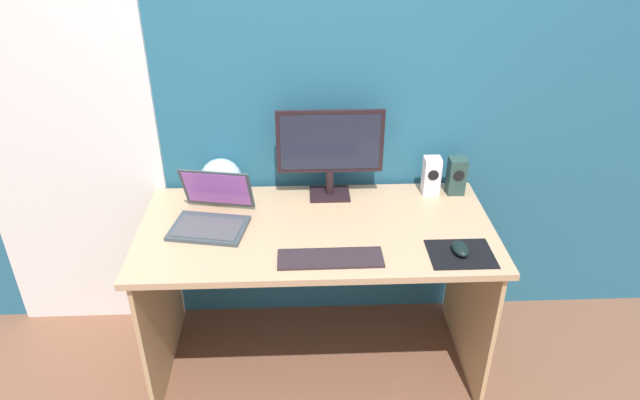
{
  "coord_description": "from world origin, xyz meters",
  "views": [
    {
      "loc": [
        -0.06,
        -2.0,
        2.04
      ],
      "look_at": [
        0.01,
        -0.02,
        0.9
      ],
      "focal_mm": 32.11,
      "sensor_mm": 36.0,
      "label": 1
    }
  ],
  "objects_px": {
    "speaker_near_monitor": "(431,176)",
    "speaker_right": "(456,176)",
    "mouse": "(460,249)",
    "laptop": "(212,215)",
    "monitor": "(330,149)",
    "fishbowl": "(221,179)",
    "keyboard_external": "(330,258)"
  },
  "relations": [
    {
      "from": "fishbowl",
      "to": "speaker_right",
      "type": "bearing_deg",
      "value": -0.19
    },
    {
      "from": "laptop",
      "to": "mouse",
      "type": "relative_size",
      "value": 3.51
    },
    {
      "from": "speaker_right",
      "to": "speaker_near_monitor",
      "type": "xyz_separation_m",
      "value": [
        -0.11,
        0.0,
        0.0
      ]
    },
    {
      "from": "monitor",
      "to": "mouse",
      "type": "distance_m",
      "value": 0.71
    },
    {
      "from": "speaker_near_monitor",
      "to": "mouse",
      "type": "xyz_separation_m",
      "value": [
        0.02,
        -0.48,
        -0.07
      ]
    },
    {
      "from": "speaker_near_monitor",
      "to": "keyboard_external",
      "type": "height_order",
      "value": "speaker_near_monitor"
    },
    {
      "from": "speaker_right",
      "to": "fishbowl",
      "type": "xyz_separation_m",
      "value": [
        -1.06,
        0.0,
        0.0
      ]
    },
    {
      "from": "monitor",
      "to": "speaker_right",
      "type": "xyz_separation_m",
      "value": [
        0.57,
        0.0,
        -0.15
      ]
    },
    {
      "from": "speaker_near_monitor",
      "to": "speaker_right",
      "type": "bearing_deg",
      "value": -0.01
    },
    {
      "from": "monitor",
      "to": "laptop",
      "type": "distance_m",
      "value": 0.58
    },
    {
      "from": "laptop",
      "to": "fishbowl",
      "type": "bearing_deg",
      "value": 85.58
    },
    {
      "from": "monitor",
      "to": "speaker_right",
      "type": "height_order",
      "value": "monitor"
    },
    {
      "from": "mouse",
      "to": "speaker_right",
      "type": "bearing_deg",
      "value": 74.58
    },
    {
      "from": "monitor",
      "to": "mouse",
      "type": "bearing_deg",
      "value": -44.75
    },
    {
      "from": "speaker_right",
      "to": "speaker_near_monitor",
      "type": "relative_size",
      "value": 0.97
    },
    {
      "from": "fishbowl",
      "to": "mouse",
      "type": "bearing_deg",
      "value": -26.56
    },
    {
      "from": "keyboard_external",
      "to": "speaker_right",
      "type": "bearing_deg",
      "value": 39.44
    },
    {
      "from": "monitor",
      "to": "speaker_near_monitor",
      "type": "xyz_separation_m",
      "value": [
        0.46,
        0.0,
        -0.15
      ]
    },
    {
      "from": "monitor",
      "to": "laptop",
      "type": "height_order",
      "value": "monitor"
    },
    {
      "from": "monitor",
      "to": "speaker_right",
      "type": "relative_size",
      "value": 2.73
    },
    {
      "from": "speaker_right",
      "to": "keyboard_external",
      "type": "bearing_deg",
      "value": -140.21
    },
    {
      "from": "speaker_right",
      "to": "laptop",
      "type": "bearing_deg",
      "value": -168.17
    },
    {
      "from": "monitor",
      "to": "laptop",
      "type": "bearing_deg",
      "value": -156.27
    },
    {
      "from": "mouse",
      "to": "keyboard_external",
      "type": "bearing_deg",
      "value": 178.12
    },
    {
      "from": "keyboard_external",
      "to": "mouse",
      "type": "height_order",
      "value": "mouse"
    },
    {
      "from": "laptop",
      "to": "fishbowl",
      "type": "relative_size",
      "value": 1.88
    },
    {
      "from": "speaker_near_monitor",
      "to": "laptop",
      "type": "relative_size",
      "value": 0.5
    },
    {
      "from": "speaker_near_monitor",
      "to": "laptop",
      "type": "height_order",
      "value": "laptop"
    },
    {
      "from": "mouse",
      "to": "laptop",
      "type": "bearing_deg",
      "value": 161.43
    },
    {
      "from": "speaker_right",
      "to": "fishbowl",
      "type": "bearing_deg",
      "value": 179.81
    },
    {
      "from": "laptop",
      "to": "speaker_right",
      "type": "bearing_deg",
      "value": 11.83
    },
    {
      "from": "monitor",
      "to": "mouse",
      "type": "height_order",
      "value": "monitor"
    }
  ]
}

